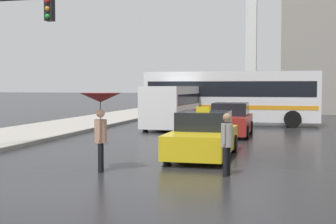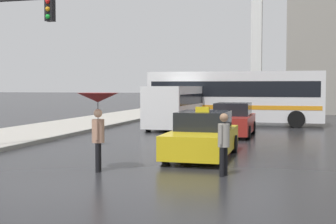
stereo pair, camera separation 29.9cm
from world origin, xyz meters
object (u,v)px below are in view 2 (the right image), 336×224
(sedan_red, at_px, (232,121))
(traffic_light, at_px, (13,42))
(ambulance_van, at_px, (174,105))
(pedestrian_with_umbrella, at_px, (98,108))
(pedestrian_man, at_px, (224,139))
(city_bus, at_px, (235,95))
(taxi, at_px, (203,136))
(monument_cross, at_px, (257,10))

(sedan_red, distance_m, traffic_light, 10.45)
(ambulance_van, xyz_separation_m, pedestrian_with_umbrella, (1.15, -12.88, 0.45))
(sedan_red, bearing_deg, traffic_light, 46.21)
(ambulance_van, distance_m, pedestrian_man, 13.41)
(pedestrian_with_umbrella, bearing_deg, city_bus, -18.29)
(ambulance_van, relative_size, pedestrian_with_umbrella, 2.41)
(pedestrian_with_umbrella, xyz_separation_m, pedestrian_man, (3.37, 0.26, -0.79))
(city_bus, bearing_deg, pedestrian_with_umbrella, -6.38)
(city_bus, relative_size, pedestrian_with_umbrella, 4.78)
(ambulance_van, distance_m, pedestrian_with_umbrella, 12.94)
(sedan_red, xyz_separation_m, pedestrian_man, (1.03, -9.96, 0.25))
(taxi, xyz_separation_m, city_bus, (-0.55, 13.01, 1.08))
(city_bus, bearing_deg, monument_cross, 178.35)
(taxi, relative_size, pedestrian_with_umbrella, 2.13)
(sedan_red, bearing_deg, city_bus, -83.94)
(monument_cross, bearing_deg, taxi, -89.36)
(taxi, xyz_separation_m, sedan_red, (0.11, 6.85, 0.02))
(sedan_red, relative_size, monument_cross, 0.27)
(pedestrian_with_umbrella, height_order, traffic_light, traffic_light)
(city_bus, distance_m, traffic_light, 14.88)
(ambulance_van, distance_m, monument_cross, 18.44)
(sedan_red, xyz_separation_m, ambulance_van, (-3.49, 2.67, 0.59))
(city_bus, height_order, pedestrian_with_umbrella, city_bus)
(pedestrian_man, relative_size, monument_cross, 0.10)
(ambulance_van, relative_size, monument_cross, 0.33)
(taxi, xyz_separation_m, pedestrian_man, (1.14, -3.11, 0.27))
(city_bus, bearing_deg, sedan_red, 5.54)
(pedestrian_man, height_order, traffic_light, traffic_light)
(sedan_red, height_order, monument_cross, monument_cross)
(monument_cross, bearing_deg, sedan_red, -88.82)
(monument_cross, bearing_deg, traffic_light, -103.82)
(monument_cross, bearing_deg, pedestrian_man, -87.20)
(city_bus, bearing_deg, taxi, 1.88)
(traffic_light, bearing_deg, taxi, 2.84)
(sedan_red, relative_size, city_bus, 0.41)
(taxi, bearing_deg, ambulance_van, -70.45)
(sedan_red, bearing_deg, pedestrian_with_umbrella, 77.13)
(pedestrian_with_umbrella, relative_size, pedestrian_man, 1.32)
(ambulance_van, distance_m, city_bus, 4.52)
(taxi, bearing_deg, city_bus, -87.60)
(sedan_red, xyz_separation_m, monument_cross, (-0.40, 19.22, 8.11))
(ambulance_van, bearing_deg, traffic_light, 73.79)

